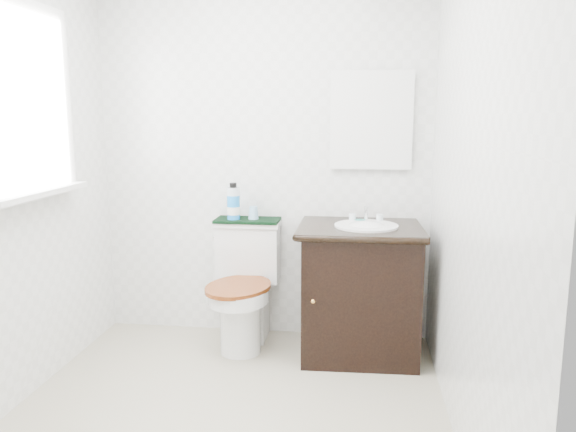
% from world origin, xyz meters
% --- Properties ---
extents(floor, '(2.40, 2.40, 0.00)m').
position_xyz_m(floor, '(0.00, 0.00, 0.00)').
color(floor, '#B4AF91').
rests_on(floor, ground).
extents(wall_back, '(2.40, 0.00, 2.40)m').
position_xyz_m(wall_back, '(0.00, 1.20, 1.20)').
color(wall_back, white).
rests_on(wall_back, ground).
extents(wall_front, '(2.40, 0.00, 2.40)m').
position_xyz_m(wall_front, '(0.00, -1.20, 1.20)').
color(wall_front, white).
rests_on(wall_front, ground).
extents(wall_right, '(0.00, 2.40, 2.40)m').
position_xyz_m(wall_right, '(1.10, 0.00, 1.20)').
color(wall_right, white).
rests_on(wall_right, ground).
extents(window, '(0.02, 0.70, 0.90)m').
position_xyz_m(window, '(-1.07, 0.25, 1.55)').
color(window, white).
rests_on(window, wall_left).
extents(mirror, '(0.50, 0.02, 0.60)m').
position_xyz_m(mirror, '(0.70, 1.18, 1.45)').
color(mirror, silver).
rests_on(mirror, wall_back).
extents(toilet, '(0.47, 0.67, 0.79)m').
position_xyz_m(toilet, '(-0.09, 0.97, 0.35)').
color(toilet, white).
rests_on(toilet, floor).
extents(vanity, '(0.75, 0.65, 0.92)m').
position_xyz_m(vanity, '(0.65, 0.90, 0.43)').
color(vanity, black).
rests_on(vanity, floor).
extents(trash_bin, '(0.26, 0.24, 0.32)m').
position_xyz_m(trash_bin, '(0.45, 1.06, 0.16)').
color(trash_bin, white).
rests_on(trash_bin, floor).
extents(towel, '(0.42, 0.22, 0.02)m').
position_xyz_m(towel, '(-0.09, 1.09, 0.80)').
color(towel, black).
rests_on(towel, toilet).
extents(mouthwash_bottle, '(0.08, 0.08, 0.24)m').
position_xyz_m(mouthwash_bottle, '(-0.18, 1.06, 0.92)').
color(mouthwash_bottle, '#1A82E1').
rests_on(mouthwash_bottle, towel).
extents(cup, '(0.07, 0.07, 0.08)m').
position_xyz_m(cup, '(-0.05, 1.09, 0.85)').
color(cup, '#83B4D6').
rests_on(cup, towel).
extents(soap_bar, '(0.08, 0.05, 0.02)m').
position_xyz_m(soap_bar, '(0.64, 1.02, 0.83)').
color(soap_bar, '#18776B').
rests_on(soap_bar, vanity).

